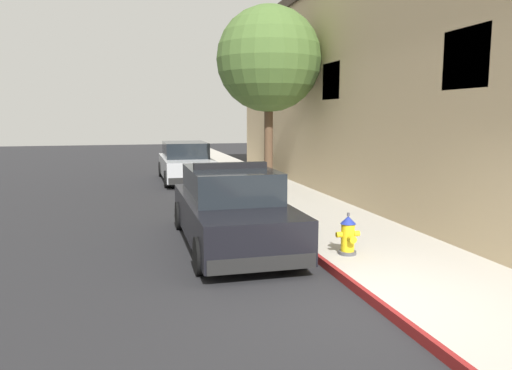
# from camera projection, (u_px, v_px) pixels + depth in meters

# --- Properties ---
(ground_plane) EXTENTS (28.00, 60.00, 0.20)m
(ground_plane) POSITION_uv_depth(u_px,v_px,m) (86.00, 204.00, 15.25)
(ground_plane) COLOR #232326
(sidewalk_pavement) EXTENTS (2.72, 60.00, 0.14)m
(sidewalk_pavement) POSITION_uv_depth(u_px,v_px,m) (271.00, 191.00, 16.70)
(sidewalk_pavement) COLOR #ADA89E
(sidewalk_pavement) RESTS_ON ground
(curb_painted_edge) EXTENTS (0.08, 60.00, 0.14)m
(curb_painted_edge) POSITION_uv_depth(u_px,v_px,m) (231.00, 192.00, 16.36)
(curb_painted_edge) COLOR maroon
(curb_painted_edge) RESTS_ON ground
(storefront_building) EXTENTS (5.52, 22.33, 7.00)m
(storefront_building) POSITION_uv_depth(u_px,v_px,m) (408.00, 87.00, 15.51)
(storefront_building) COLOR tan
(storefront_building) RESTS_ON ground
(police_cruiser) EXTENTS (1.94, 4.84, 1.68)m
(police_cruiser) POSITION_uv_depth(u_px,v_px,m) (231.00, 209.00, 9.92)
(police_cruiser) COLOR black
(police_cruiser) RESTS_ON ground
(parked_car_silver_ahead) EXTENTS (1.94, 4.84, 1.56)m
(parked_car_silver_ahead) POSITION_uv_depth(u_px,v_px,m) (186.00, 163.00, 19.68)
(parked_car_silver_ahead) COLOR #B2B5BA
(parked_car_silver_ahead) RESTS_ON ground
(fire_hydrant) EXTENTS (0.44, 0.40, 0.76)m
(fire_hydrant) POSITION_uv_depth(u_px,v_px,m) (348.00, 235.00, 8.78)
(fire_hydrant) COLOR #4C4C51
(fire_hydrant) RESTS_ON sidewalk_pavement
(street_tree) EXTENTS (3.32, 3.32, 5.90)m
(street_tree) POSITION_uv_depth(u_px,v_px,m) (269.00, 60.00, 15.50)
(street_tree) COLOR brown
(street_tree) RESTS_ON sidewalk_pavement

